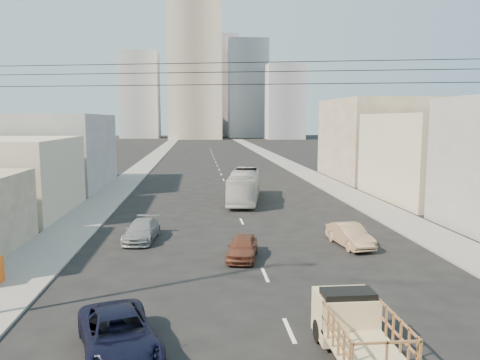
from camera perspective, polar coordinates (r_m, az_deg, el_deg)
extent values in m
plane|color=black|center=(15.83, 7.53, -20.80)|extent=(420.00, 420.00, 0.00)
cube|color=gray|center=(84.36, -11.01, 2.23)|extent=(3.50, 180.00, 0.12)
cube|color=gray|center=(85.24, 4.92, 2.39)|extent=(3.50, 180.00, 0.12)
cube|color=silver|center=(17.58, 6.03, -17.76)|extent=(0.15, 2.00, 0.01)
cube|color=silver|center=(23.07, 3.08, -11.48)|extent=(0.15, 2.00, 0.01)
cube|color=silver|center=(28.76, 1.35, -7.64)|extent=(0.15, 2.00, 0.01)
cube|color=silver|center=(34.56, 0.21, -5.07)|extent=(0.15, 2.00, 0.01)
cube|color=silver|center=(40.41, -0.59, -3.24)|extent=(0.15, 2.00, 0.01)
cube|color=silver|center=(46.31, -1.19, -1.87)|extent=(0.15, 2.00, 0.01)
cube|color=silver|center=(52.23, -1.65, -0.82)|extent=(0.15, 2.00, 0.01)
cube|color=silver|center=(58.16, -2.02, 0.03)|extent=(0.15, 2.00, 0.01)
cube|color=silver|center=(64.11, -2.32, 0.71)|extent=(0.15, 2.00, 0.01)
cube|color=silver|center=(70.06, -2.56, 1.28)|extent=(0.15, 2.00, 0.01)
cube|color=silver|center=(76.03, -2.77, 1.76)|extent=(0.15, 2.00, 0.01)
cube|color=silver|center=(81.99, -2.95, 2.17)|extent=(0.15, 2.00, 0.01)
cube|color=silver|center=(87.97, -3.11, 2.52)|extent=(0.15, 2.00, 0.01)
cube|color=silver|center=(93.94, -3.24, 2.83)|extent=(0.15, 2.00, 0.01)
cube|color=silver|center=(99.92, -3.36, 3.10)|extent=(0.15, 2.00, 0.01)
cube|color=silver|center=(105.90, -3.47, 3.35)|extent=(0.15, 2.00, 0.01)
cube|color=silver|center=(111.89, -3.56, 3.56)|extent=(0.15, 2.00, 0.01)
cube|color=silver|center=(117.87, -3.65, 3.76)|extent=(0.15, 2.00, 0.01)
cube|color=#C4B384|center=(15.08, 15.10, -19.53)|extent=(1.90, 3.00, 0.12)
cube|color=#C4B384|center=(16.68, 12.67, -15.78)|extent=(1.90, 1.60, 1.50)
cube|color=black|center=(16.23, 13.01, -14.17)|extent=(1.70, 0.90, 0.70)
cylinder|color=black|center=(16.77, 9.60, -17.70)|extent=(0.25, 0.76, 0.76)
cylinder|color=black|center=(17.26, 15.32, -17.11)|extent=(0.25, 0.76, 0.76)
imported|color=black|center=(16.12, -14.58, -17.77)|extent=(3.58, 5.28, 1.34)
imported|color=#B8B9B5|center=(42.70, 0.52, -0.72)|extent=(4.04, 10.55, 2.87)
imported|color=brown|center=(25.45, 0.30, -8.16)|extent=(2.20, 3.96, 1.27)
imported|color=#9D795B|center=(28.57, 13.26, -6.57)|extent=(1.96, 4.18, 1.33)
imported|color=gray|center=(29.74, -11.90, -6.05)|extent=(2.20, 4.50, 1.26)
cylinder|color=black|center=(15.53, 6.87, 14.13)|extent=(23.01, 5.02, 0.02)
cylinder|color=black|center=(15.50, 6.86, 13.03)|extent=(23.01, 5.02, 0.02)
cylinder|color=black|center=(15.47, 6.83, 11.56)|extent=(23.01, 5.02, 0.02)
cube|color=#BEB899|center=(47.50, 23.37, 2.61)|extent=(11.00, 14.00, 8.00)
cube|color=gray|center=(62.13, 16.78, 4.81)|extent=(12.00, 16.00, 10.00)
cube|color=gray|center=(55.17, -22.42, 3.24)|extent=(12.00, 16.00, 8.00)
cube|color=gray|center=(184.97, -5.59, 14.36)|extent=(20.00, 20.00, 60.00)
cube|color=#919499|center=(200.11, 0.91, 10.99)|extent=(16.00, 16.00, 40.00)
cube|color=#919499|center=(195.17, -12.09, 10.04)|extent=(15.00, 15.00, 34.00)
cube|color=gray|center=(214.28, -2.78, 11.28)|extent=(18.00, 18.00, 44.00)
cube|color=#919499|center=(181.77, 5.40, 9.43)|extent=(14.00, 14.00, 28.00)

